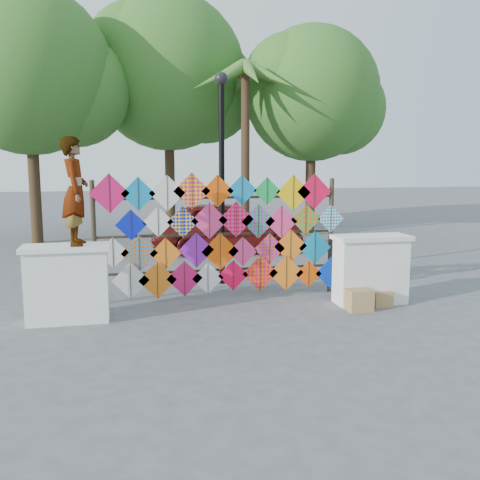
{
  "coord_description": "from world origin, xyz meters",
  "views": [
    {
      "loc": [
        -1.78,
        -9.19,
        2.64
      ],
      "look_at": [
        0.39,
        0.6,
        1.15
      ],
      "focal_mm": 40.0,
      "sensor_mm": 36.0,
      "label": 1
    }
  ],
  "objects_px": {
    "vendor_woman": "(75,191)",
    "sedan": "(228,226)",
    "kite_rack": "(223,236)",
    "lamppost": "(222,158)"
  },
  "relations": [
    {
      "from": "vendor_woman",
      "to": "kite_rack",
      "type": "bearing_deg",
      "value": -69.6
    },
    {
      "from": "vendor_woman",
      "to": "sedan",
      "type": "distance_m",
      "value": 7.33
    },
    {
      "from": "sedan",
      "to": "lamppost",
      "type": "xyz_separation_m",
      "value": [
        -0.9,
        -3.96,
        1.94
      ]
    },
    {
      "from": "kite_rack",
      "to": "lamppost",
      "type": "distance_m",
      "value": 1.96
    },
    {
      "from": "vendor_woman",
      "to": "lamppost",
      "type": "xyz_separation_m",
      "value": [
        2.81,
        2.2,
        0.54
      ]
    },
    {
      "from": "vendor_woman",
      "to": "lamppost",
      "type": "relative_size",
      "value": 0.39
    },
    {
      "from": "kite_rack",
      "to": "sedan",
      "type": "distance_m",
      "value": 5.38
    },
    {
      "from": "sedan",
      "to": "kite_rack",
      "type": "bearing_deg",
      "value": 172.05
    },
    {
      "from": "sedan",
      "to": "lamppost",
      "type": "height_order",
      "value": "lamppost"
    },
    {
      "from": "kite_rack",
      "to": "vendor_woman",
      "type": "xyz_separation_m",
      "value": [
        -2.6,
        -0.92,
        0.94
      ]
    }
  ]
}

